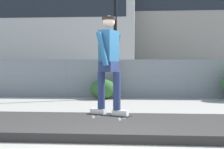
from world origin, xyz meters
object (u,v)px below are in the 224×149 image
street_lamp (115,3)px  shrub_left (103,89)px  skater (109,59)px  parked_car_near (65,78)px  skateboard (109,115)px

street_lamp → shrub_left: bearing=-151.0°
skater → shrub_left: bearing=96.7°
parked_car_near → shrub_left: bearing=-53.7°
skateboard → street_lamp: street_lamp is taller
skateboard → skater: size_ratio=0.47×
skater → shrub_left: (-1.05, 8.90, -1.25)m
street_lamp → shrub_left: (-0.55, -0.30, -4.01)m
skater → parked_car_near: bearing=106.4°
parked_car_near → street_lamp: bearing=-45.8°
street_lamp → parked_car_near: size_ratio=1.60×
skateboard → parked_car_near: size_ratio=0.18×
skater → shrub_left: size_ratio=1.45×
shrub_left → skateboard: bearing=-83.3°
skateboard → shrub_left: (-1.05, 8.90, -0.25)m
street_lamp → shrub_left: 4.05m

